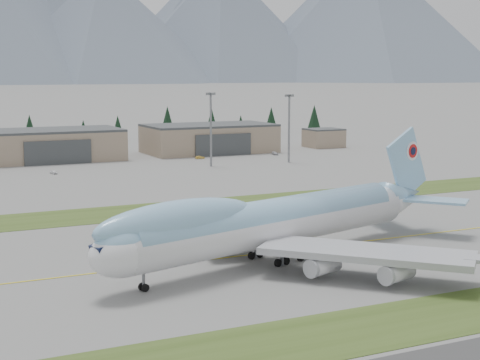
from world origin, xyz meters
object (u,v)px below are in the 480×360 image
boeing_747_freighter (272,221)px  service_vehicle_b (200,159)px  hangar_center (50,145)px  hangar_right (209,138)px  service_vehicle_a (54,174)px  service_vehicle_c (275,155)px

boeing_747_freighter → service_vehicle_b: size_ratio=23.07×
hangar_center → service_vehicle_b: 52.14m
hangar_right → service_vehicle_b: 22.49m
hangar_right → service_vehicle_b: bearing=-122.0°
hangar_center → service_vehicle_b: size_ratio=14.63×
hangar_center → service_vehicle_a: size_ratio=15.56×
hangar_center → service_vehicle_a: bearing=-99.8°
service_vehicle_b → service_vehicle_c: service_vehicle_c is taller
boeing_747_freighter → hangar_right: (55.39, 155.07, -1.19)m
hangar_right → service_vehicle_b: size_ratio=14.63×
service_vehicle_b → hangar_center: bearing=75.9°
boeing_747_freighter → service_vehicle_c: (73.95, 136.69, -6.58)m
service_vehicle_a → service_vehicle_b: bearing=0.1°
service_vehicle_b → service_vehicle_a: bearing=114.2°
service_vehicle_b → boeing_747_freighter: bearing=169.0°
boeing_747_freighter → hangar_center: bearing=75.8°
hangar_right → service_vehicle_a: hangar_right is taller
hangar_right → service_vehicle_c: bearing=-44.7°
boeing_747_freighter → service_vehicle_b: boeing_747_freighter is taller
service_vehicle_c → hangar_right: bearing=141.6°
boeing_747_freighter → service_vehicle_a: 120.09m
boeing_747_freighter → service_vehicle_a: boeing_747_freighter is taller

